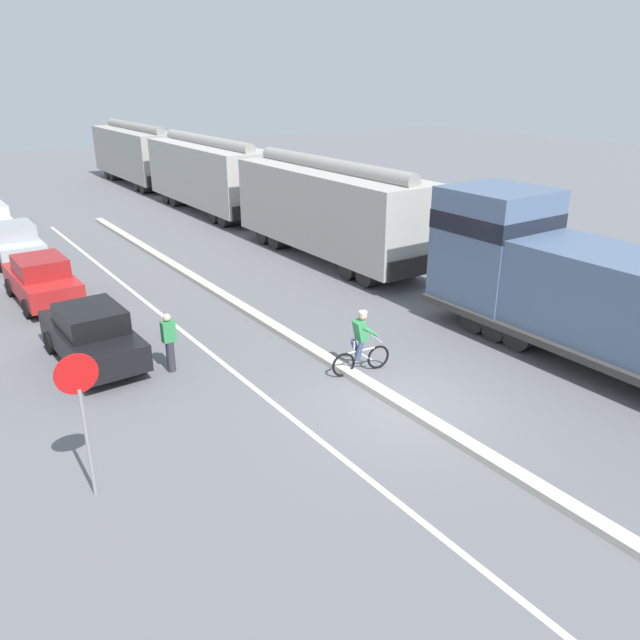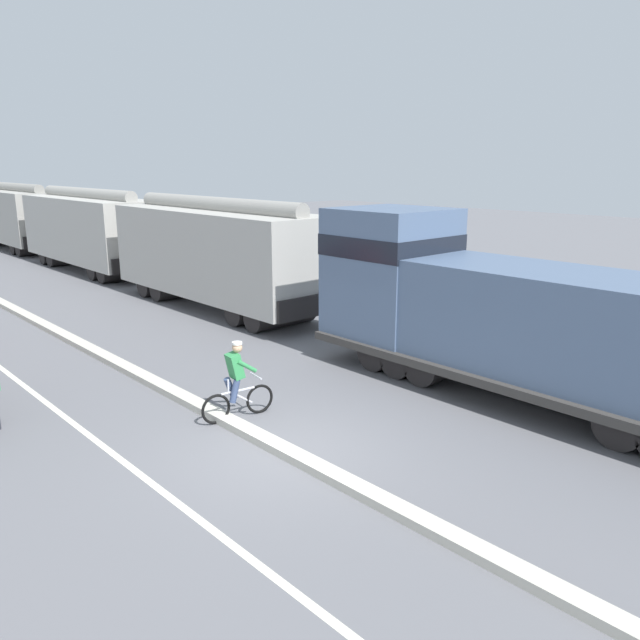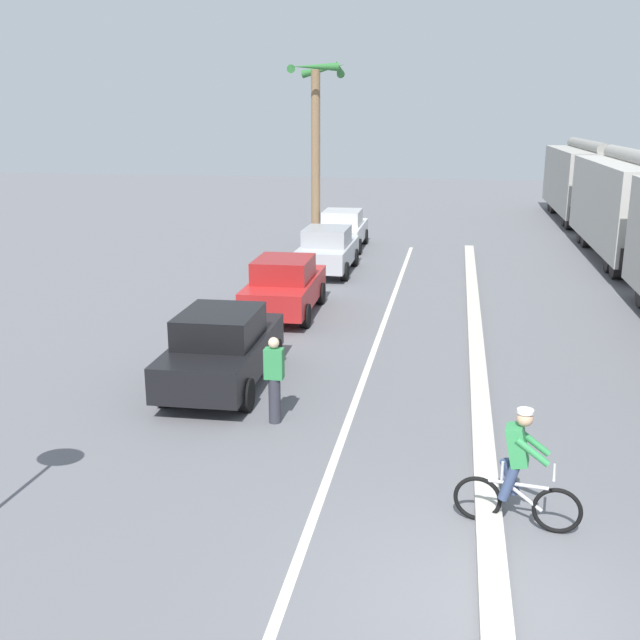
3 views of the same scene
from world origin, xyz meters
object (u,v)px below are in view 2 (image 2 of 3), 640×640
at_px(hopper_car_trailing, 15,216).
at_px(cyclist, 237,383).
at_px(hopper_car_middle, 90,230).
at_px(locomotive, 505,320).
at_px(hopper_car_lead, 217,254).

xyz_separation_m(hopper_car_trailing, cyclist, (-5.61, -32.43, -1.26)).
bearing_deg(cyclist, hopper_car_middle, 74.93).
relative_size(locomotive, hopper_car_trailing, 1.10).
xyz_separation_m(locomotive, cyclist, (-5.61, 2.93, -0.98)).
distance_m(hopper_car_middle, cyclist, 21.60).
height_order(locomotive, cyclist, locomotive).
distance_m(hopper_car_lead, hopper_car_trailing, 23.20).
distance_m(locomotive, hopper_car_lead, 12.16).
xyz_separation_m(hopper_car_middle, cyclist, (-5.61, -20.83, -1.26)).
bearing_deg(locomotive, hopper_car_middle, 90.00).
height_order(hopper_car_middle, cyclist, hopper_car_middle).
xyz_separation_m(hopper_car_lead, hopper_car_middle, (0.00, 11.60, 0.00)).
distance_m(locomotive, cyclist, 6.40).
height_order(hopper_car_lead, hopper_car_middle, same).
xyz_separation_m(locomotive, hopper_car_middle, (0.00, 23.76, 0.28)).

